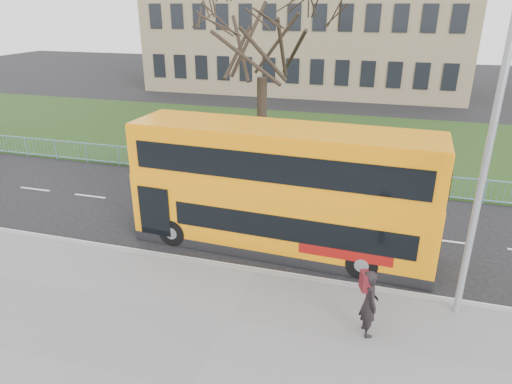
% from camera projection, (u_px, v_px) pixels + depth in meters
% --- Properties ---
extents(ground, '(120.00, 120.00, 0.00)m').
position_uv_depth(ground, '(267.00, 250.00, 16.15)').
color(ground, black).
rests_on(ground, ground).
extents(kerb, '(80.00, 0.20, 0.14)m').
position_uv_depth(kerb, '(255.00, 271.00, 14.74)').
color(kerb, gray).
rests_on(kerb, ground).
extents(grass_verge, '(80.00, 15.40, 0.08)m').
position_uv_depth(grass_verge, '(326.00, 141.00, 28.82)').
color(grass_verge, '#1C3A15').
rests_on(grass_verge, ground).
extents(guard_railing, '(40.00, 0.12, 1.10)m').
position_uv_depth(guard_railing, '(303.00, 174.00, 21.79)').
color(guard_railing, '#6EA2C3').
rests_on(guard_railing, ground).
extents(bare_tree, '(7.33, 7.33, 10.48)m').
position_uv_depth(bare_tree, '(262.00, 61.00, 23.76)').
color(bare_tree, black).
rests_on(bare_tree, grass_verge).
extents(civic_building, '(30.00, 15.00, 14.00)m').
position_uv_depth(civic_building, '(310.00, 15.00, 45.81)').
color(civic_building, '#877255').
rests_on(civic_building, ground).
extents(yellow_bus, '(10.42, 2.93, 4.33)m').
position_uv_depth(yellow_bus, '(281.00, 187.00, 15.51)').
color(yellow_bus, orange).
rests_on(yellow_bus, ground).
extents(pedestrian, '(0.65, 0.79, 1.86)m').
position_uv_depth(pedestrian, '(369.00, 303.00, 11.58)').
color(pedestrian, black).
rests_on(pedestrian, pavement).
extents(street_lamp, '(1.92, 0.36, 9.08)m').
position_uv_depth(street_lamp, '(485.00, 139.00, 10.91)').
color(street_lamp, '#979A9F').
rests_on(street_lamp, pavement).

